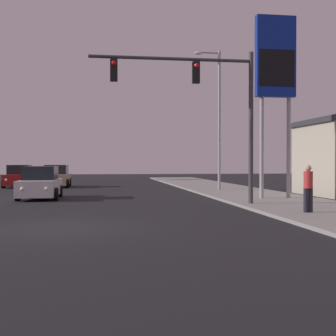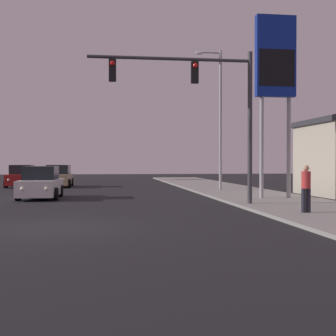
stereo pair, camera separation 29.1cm
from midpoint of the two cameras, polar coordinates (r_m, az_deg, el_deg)
ground_plane at (r=14.00m, az=-13.84°, el=-7.07°), size 120.00×120.00×0.00m
sidewalk_right at (r=25.24m, az=10.56°, el=-3.45°), size 5.00×60.00×0.12m
car_tan at (r=36.47m, az=-13.67°, el=-1.08°), size 2.04×4.34×1.68m
car_white at (r=25.09m, az=-15.63°, el=-1.89°), size 2.04×4.34×1.68m
car_red at (r=37.18m, az=-17.87°, el=-1.06°), size 2.04×4.32×1.68m
traffic_light_mast at (r=20.06m, az=4.25°, el=8.79°), size 6.99×0.36×6.50m
street_lamp at (r=30.70m, az=5.76°, el=6.75°), size 1.74×0.24×9.00m
gas_station_sign at (r=24.20m, az=12.63°, el=11.96°), size 2.00×0.42×9.00m
pedestrian_on_sidewalk at (r=17.18m, az=16.25°, el=-2.17°), size 0.34×0.32×1.67m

